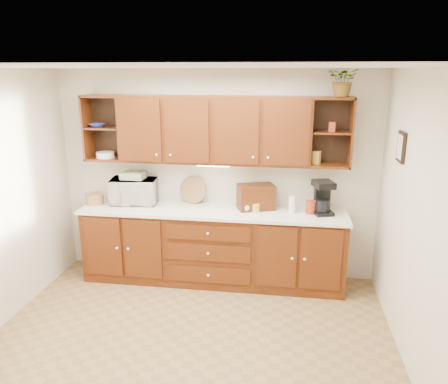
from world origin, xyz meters
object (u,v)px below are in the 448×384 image
(microwave, at_px, (134,191))
(potted_plant, at_px, (344,80))
(bread_box, at_px, (256,197))
(coffee_maker, at_px, (323,198))

(microwave, xyz_separation_m, potted_plant, (2.49, -0.05, 1.38))
(bread_box, relative_size, potted_plant, 1.15)
(bread_box, distance_m, potted_plant, 1.67)
(microwave, height_order, potted_plant, potted_plant)
(microwave, relative_size, coffee_maker, 1.45)
(bread_box, height_order, potted_plant, potted_plant)
(coffee_maker, xyz_separation_m, potted_plant, (0.15, 0.02, 1.35))
(microwave, height_order, coffee_maker, coffee_maker)
(microwave, xyz_separation_m, coffee_maker, (2.34, -0.07, 0.03))
(bread_box, relative_size, coffee_maker, 1.09)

